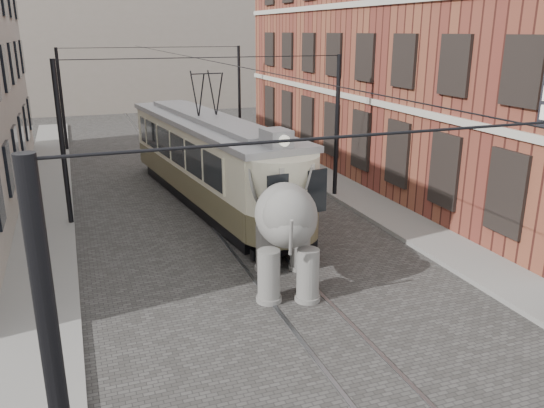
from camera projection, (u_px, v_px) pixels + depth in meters
name	position (u px, v px, depth m)	size (l,w,h in m)	color
ground	(269.00, 267.00, 16.81)	(120.00, 120.00, 0.00)	#3F3D3A
tram_rails	(269.00, 266.00, 16.80)	(1.54, 80.00, 0.02)	slate
sidewalk_right	(434.00, 240.00, 18.76)	(2.00, 60.00, 0.15)	slate
sidewalk_left	(40.00, 299.00, 14.65)	(2.00, 60.00, 0.15)	slate
brick_building	(418.00, 50.00, 26.67)	(8.00, 26.00, 12.00)	maroon
distant_block	(121.00, 30.00, 50.50)	(28.00, 10.00, 14.00)	gray
catenary	(218.00, 141.00, 20.31)	(11.00, 30.20, 6.00)	black
tram	(208.00, 140.00, 22.34)	(2.78, 13.45, 5.34)	beige
elephant	(286.00, 231.00, 15.20)	(2.90, 5.27, 3.23)	#65635E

